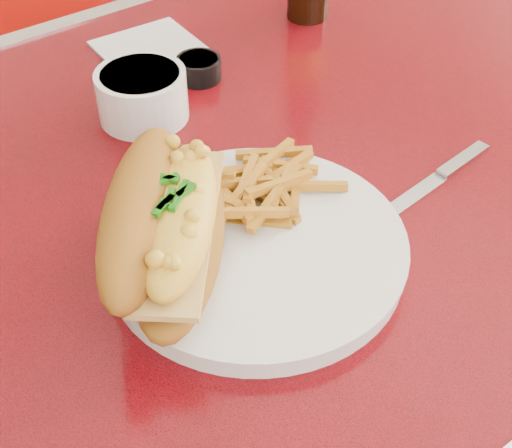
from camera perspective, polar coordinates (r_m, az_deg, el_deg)
diner_table at (r=0.86m, az=-2.23°, el=-4.06°), size 1.23×0.83×0.77m
booth_bench_far at (r=1.64m, az=-18.59°, el=4.89°), size 1.20×0.51×0.90m
dinner_plate at (r=0.65m, az=0.00°, el=-1.90°), size 0.32×0.32×0.02m
mac_hoagie at (r=0.60m, az=-7.19°, el=0.06°), size 0.23×0.24×0.10m
fries_pile at (r=0.68m, az=0.43°, el=3.44°), size 0.11×0.10×0.03m
fork at (r=0.68m, az=-5.25°, el=1.78°), size 0.03×0.14×0.00m
gravy_ramekin at (r=0.82m, az=-9.10°, el=10.26°), size 0.13×0.13×0.06m
sauce_cup_right at (r=0.89m, az=-4.60°, el=12.38°), size 0.07×0.07×0.03m
knife at (r=0.75m, az=14.13°, el=3.42°), size 0.21×0.04×0.01m
paper_napkin at (r=0.97m, az=-8.41°, el=13.68°), size 0.13×0.13×0.00m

